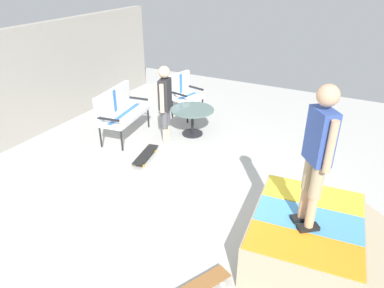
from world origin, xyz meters
name	(u,v)px	position (x,y,z in m)	size (l,w,h in m)	color
ground_plane	(190,200)	(0.00, 0.00, -0.05)	(12.00, 12.00, 0.10)	#B2B2AD
back_wall_cinderblock	(3,91)	(0.00, 4.00, 1.10)	(9.00, 0.20, 2.20)	#9E998E
skate_ramp	(308,238)	(-0.43, -1.86, 0.30)	(1.75, 2.18, 0.60)	tan
patio_bench	(119,109)	(1.27, 2.31, 0.62)	(1.32, 0.72, 1.02)	black
patio_chair_near_house	(184,91)	(2.86, 1.68, 0.61)	(0.72, 0.67, 1.02)	black
patio_table	(192,117)	(2.04, 1.02, 0.40)	(0.90, 0.90, 0.57)	black
person_watching	(165,102)	(1.32, 1.22, 0.93)	(0.47, 0.31, 1.62)	silver
person_skater	(318,150)	(-0.58, -1.81, 1.57)	(0.39, 0.36, 1.68)	black
skateboard_by_bench	(146,155)	(0.69, 1.30, 0.08)	(0.82, 0.35, 0.10)	black
skateboard_spare	(198,287)	(-1.55, -0.93, 0.08)	(0.81, 0.54, 0.10)	brown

